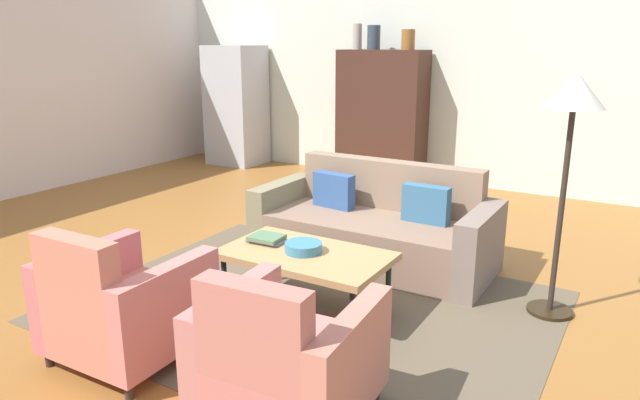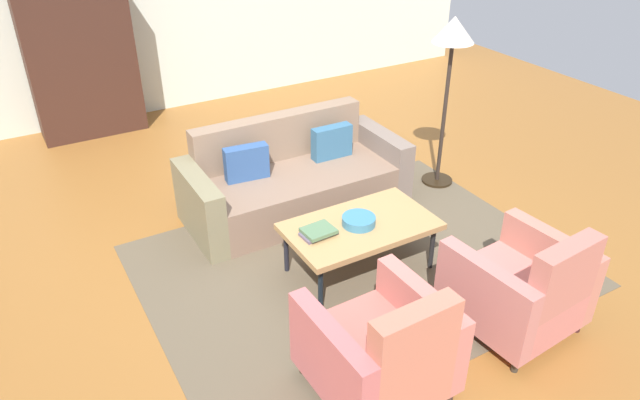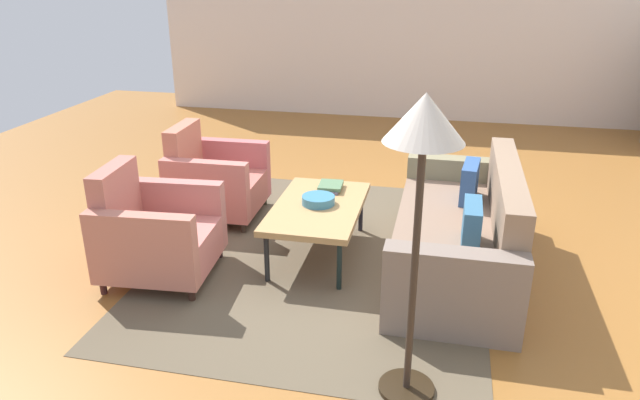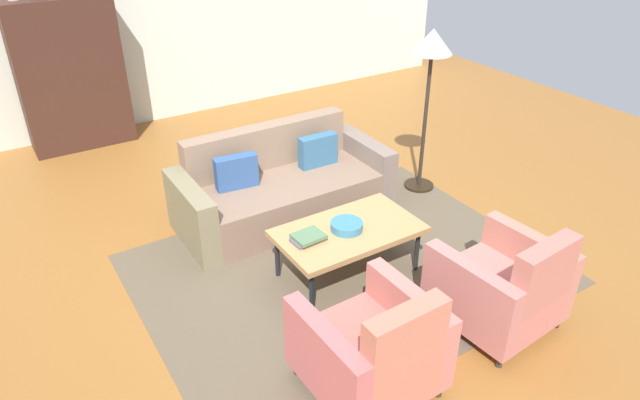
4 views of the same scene
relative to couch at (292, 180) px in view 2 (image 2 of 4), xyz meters
The scene contains 11 objects.
ground_plane 0.84m from the couch, 100.97° to the right, with size 11.41×11.41×0.00m, color #955E29.
wall_back 3.39m from the couch, 92.70° to the left, with size 9.51×0.12×2.80m, color silver.
area_rug 1.17m from the couch, 90.02° to the right, with size 3.40×2.60×0.01m, color brown.
couch is the anchor object (origin of this frame).
coffee_table 1.19m from the couch, 90.02° to the right, with size 1.20×0.70×0.45m.
armchair_left 2.43m from the couch, 104.28° to the right, with size 0.82×0.82×0.88m.
armchair_right 2.43m from the couch, 75.58° to the right, with size 0.86×0.86×0.88m.
fruit_bowl 1.20m from the couch, 90.88° to the right, with size 0.27×0.27×0.07m, color teal.
book_stack 1.22m from the couch, 107.67° to the right, with size 0.28×0.21×0.05m.
cabinet 3.19m from the couch, 114.36° to the left, with size 1.20×0.51×1.80m.
floor_lamp 1.96m from the couch, 11.67° to the right, with size 0.40×0.40×1.72m.
Camera 2 is at (-2.11, -3.68, 3.00)m, focal length 33.15 mm.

